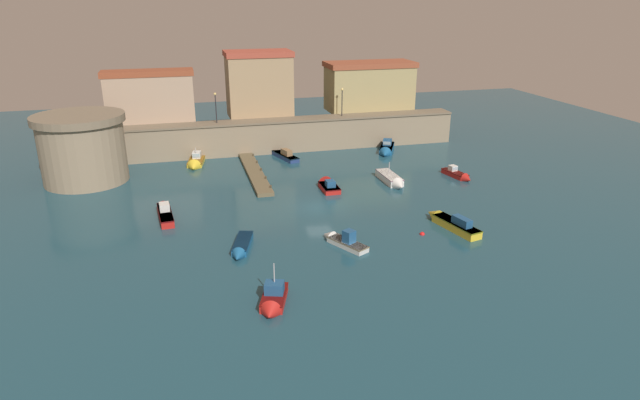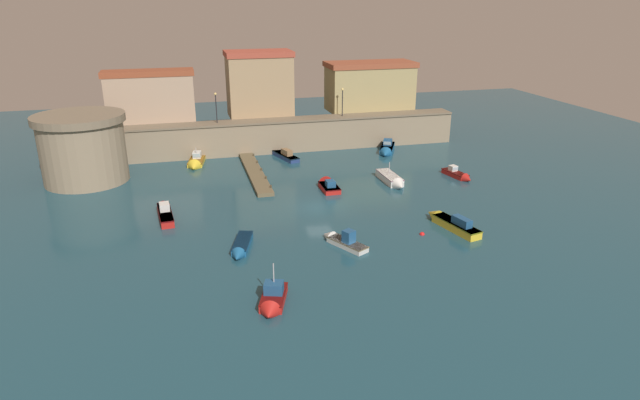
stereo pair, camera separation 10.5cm
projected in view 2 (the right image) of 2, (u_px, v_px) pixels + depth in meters
ground_plane at (320, 207)px, 53.67m from camera, size 119.95×119.95×0.00m
quay_wall at (278, 135)px, 72.32m from camera, size 48.28×3.14×4.25m
old_town_backdrop at (284, 87)px, 74.30m from camera, size 41.53×5.72×8.60m
fortress_tower at (83, 148)px, 60.01m from camera, size 9.65×9.65×7.50m
pier_dock at (255, 173)px, 63.49m from camera, size 1.75×15.74×0.70m
quay_lamp_0 at (216, 103)px, 68.84m from camera, size 0.32×0.32×3.81m
quay_lamp_1 at (342, 98)px, 72.81m from camera, size 0.32×0.32×3.70m
moored_boat_0 at (328, 185)px, 58.92m from camera, size 1.69×4.15×1.71m
moored_boat_1 at (451, 222)px, 48.92m from camera, size 2.71×6.65×1.67m
moored_boat_2 at (387, 149)px, 72.33m from camera, size 4.10×6.12×1.84m
moored_boat_3 at (241, 247)px, 44.49m from camera, size 2.53×5.10×1.13m
moored_boat_4 at (281, 153)px, 70.64m from camera, size 3.27×7.31×1.57m
moored_boat_5 at (272, 300)px, 36.50m from camera, size 2.72×4.36×3.17m
moored_boat_6 at (165, 211)px, 51.51m from camera, size 1.67×6.53×1.60m
moored_boat_7 at (393, 180)px, 60.28m from camera, size 1.62×5.91×2.45m
moored_boat_8 at (196, 163)px, 66.84m from camera, size 2.66×5.66×2.54m
moored_boat_9 at (342, 240)px, 45.57m from camera, size 3.26×4.75×1.83m
moored_boat_10 at (459, 175)px, 62.29m from camera, size 2.00×4.61×1.44m
mooring_buoy_0 at (422, 235)px, 47.60m from camera, size 0.46×0.46×0.46m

